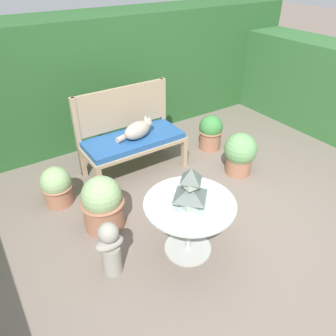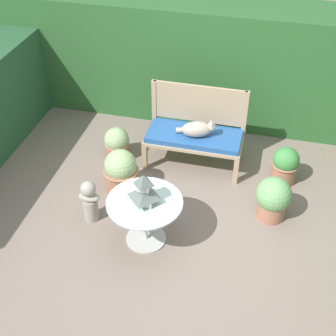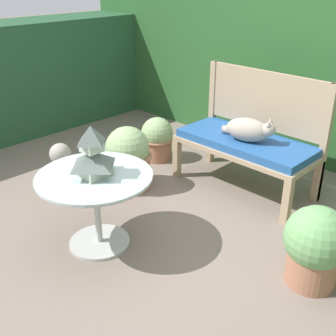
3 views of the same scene
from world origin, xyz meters
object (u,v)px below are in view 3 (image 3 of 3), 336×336
Objects in this scene: potted_plant_bench_left at (157,139)px; cat at (249,130)px; potted_plant_path_edge at (128,159)px; garden_bench at (245,146)px; garden_bust at (63,172)px; patio_table at (95,190)px; potted_plant_hedge_corner at (315,246)px; pagoda_birdhouse at (92,155)px.

cat is at bearing 3.36° from potted_plant_bench_left.
potted_plant_path_edge is at bearing -66.77° from potted_plant_bench_left.
potted_plant_path_edge is 0.67m from potted_plant_bench_left.
potted_plant_path_edge reaches higher than garden_bench.
patio_table is at bearing -11.75° from garden_bust.
patio_table reaches higher than potted_plant_hedge_corner.
cat reaches higher than potted_plant_path_edge.
potted_plant_hedge_corner is 1.77m from potted_plant_path_edge.
garden_bench is at bearing 144.79° from potted_plant_hedge_corner.
pagoda_birdhouse reaches higher than patio_table.
garden_bust is 1.20× the size of potted_plant_bench_left.
pagoda_birdhouse is (-0.00, -0.00, 0.26)m from patio_table.
potted_plant_path_edge is (-0.50, 0.71, -0.16)m from patio_table.
patio_table is at bearing -59.84° from potted_plant_bench_left.
patio_table is at bearing -99.11° from garden_bench.
potted_plant_path_edge is at bearing 179.07° from potted_plant_hedge_corner.
potted_plant_hedge_corner is at bearing -51.21° from cat.
potted_plant_path_edge reaches higher than potted_plant_bench_left.
potted_plant_path_edge is at bearing 125.45° from pagoda_birdhouse.
potted_plant_bench_left is at bearing 120.16° from pagoda_birdhouse.
cat is (0.04, -0.04, 0.17)m from garden_bench.
cat reaches higher than garden_bench.
garden_bench reaches higher than potted_plant_bench_left.
cat is 0.88× the size of potted_plant_path_edge.
cat is 0.94× the size of potted_plant_hedge_corner.
garden_bust is at bearing -125.90° from garden_bench.
pagoda_birdhouse reaches higher than garden_bust.
garden_bench is 3.50× the size of pagoda_birdhouse.
potted_plant_path_edge is (-1.77, 0.03, 0.00)m from potted_plant_hedge_corner.
patio_table is 1.49× the size of garden_bust.
garden_bust is (-0.91, -1.25, -0.13)m from garden_bench.
potted_plant_path_edge is at bearing -135.94° from garden_bench.
potted_plant_hedge_corner is at bearing 16.32° from garden_bust.
pagoda_birdhouse is 1.50m from potted_plant_hedge_corner.
potted_plant_hedge_corner is (1.00, -0.70, -0.30)m from cat.
cat reaches higher than potted_plant_hedge_corner.
garden_bust reaches higher than garden_bench.
cat is 1.41m from patio_table.
potted_plant_hedge_corner is at bearing 28.14° from pagoda_birdhouse.
potted_plant_bench_left is at bearing 95.57° from garden_bust.
garden_bust reaches higher than potted_plant_bench_left.
cat is 0.63× the size of patio_table.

